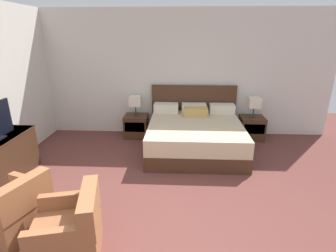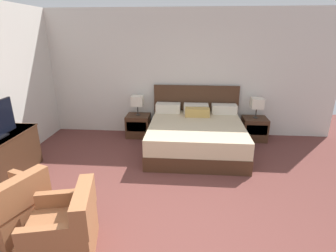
% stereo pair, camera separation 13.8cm
% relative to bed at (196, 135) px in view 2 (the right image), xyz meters
% --- Properties ---
extents(ground_plane, '(11.13, 11.13, 0.00)m').
position_rel_bed_xyz_m(ground_plane, '(-0.44, -2.75, -0.33)').
color(ground_plane, brown).
extents(wall_back, '(7.07, 0.06, 2.81)m').
position_rel_bed_xyz_m(wall_back, '(-0.44, 0.99, 1.08)').
color(wall_back, beige).
rests_on(wall_back, ground).
extents(bed, '(1.93, 1.95, 1.17)m').
position_rel_bed_xyz_m(bed, '(0.00, 0.00, 0.00)').
color(bed, '#422819').
rests_on(bed, ground).
extents(nightstand_left, '(0.52, 0.47, 0.51)m').
position_rel_bed_xyz_m(nightstand_left, '(-1.32, 0.66, -0.07)').
color(nightstand_left, '#422819').
rests_on(nightstand_left, ground).
extents(nightstand_right, '(0.52, 0.47, 0.51)m').
position_rel_bed_xyz_m(nightstand_right, '(1.32, 0.66, -0.07)').
color(nightstand_right, '#422819').
rests_on(nightstand_right, ground).
extents(table_lamp_left, '(0.26, 0.26, 0.45)m').
position_rel_bed_xyz_m(table_lamp_left, '(-1.32, 0.66, 0.51)').
color(table_lamp_left, '#332D28').
rests_on(table_lamp_left, nightstand_left).
extents(table_lamp_right, '(0.26, 0.26, 0.45)m').
position_rel_bed_xyz_m(table_lamp_right, '(1.32, 0.66, 0.51)').
color(table_lamp_right, '#332D28').
rests_on(table_lamp_right, nightstand_right).
extents(dresser, '(0.47, 1.23, 0.74)m').
position_rel_bed_xyz_m(dresser, '(-3.12, -1.36, 0.06)').
color(dresser, '#422819').
rests_on(dresser, ground).
extents(armchair_by_window, '(0.88, 0.87, 0.76)m').
position_rel_bed_xyz_m(armchair_by_window, '(-2.25, -2.53, -0.04)').
color(armchair_by_window, '#935B38').
rests_on(armchair_by_window, ground).
extents(armchair_companion, '(0.83, 0.82, 0.76)m').
position_rel_bed_xyz_m(armchair_companion, '(-1.45, -2.83, -0.04)').
color(armchair_companion, '#935B38').
rests_on(armchair_companion, ground).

